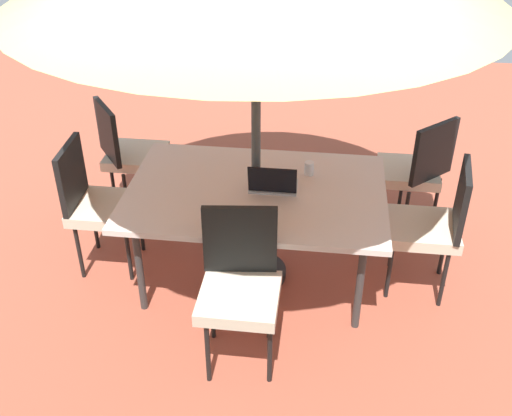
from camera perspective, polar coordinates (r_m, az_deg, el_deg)
ground_plane at (r=4.50m, az=-0.00°, el=-6.42°), size 10.00×10.00×0.02m
dining_table at (r=4.10m, az=-0.00°, el=1.16°), size 1.74×1.18×0.74m
chair_north at (r=3.57m, az=-1.56°, el=-7.01°), size 0.47×0.48×0.98m
chair_east at (r=4.45m, az=-14.77°, el=0.69°), size 0.47×0.46×0.98m
chair_southwest at (r=4.87m, az=14.73°, el=3.66°), size 0.59×0.59×0.98m
chair_west at (r=4.24m, az=16.36°, el=-1.29°), size 0.49×0.48×0.98m
chair_southeast at (r=5.08m, az=-11.92°, el=5.28°), size 0.58×0.58×0.98m
laptop at (r=4.05m, az=1.63°, el=2.28°), size 0.32×0.25×0.21m
cup at (r=4.24m, az=5.01°, el=3.73°), size 0.07×0.07×0.10m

